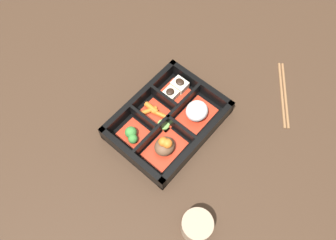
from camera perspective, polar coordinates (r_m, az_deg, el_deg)
ground_plane at (r=0.84m, az=0.00°, el=-0.79°), size 3.00×3.00×0.00m
bento_base at (r=0.83m, az=0.00°, el=-0.63°), size 0.27×0.20×0.01m
bento_rim at (r=0.82m, az=-0.11°, el=0.04°), size 0.27×0.20×0.05m
bowl_rice at (r=0.82m, az=5.01°, el=1.42°), size 0.10×0.07×0.05m
bowl_stew at (r=0.78m, az=-0.57°, el=-4.62°), size 0.10×0.07×0.05m
bowl_tofu at (r=0.86m, az=1.26°, el=5.28°), size 0.07×0.06×0.03m
bowl_carrots at (r=0.84m, az=-2.45°, el=1.58°), size 0.06×0.07×0.02m
bowl_greens at (r=0.80m, az=-6.29°, el=-2.41°), size 0.06×0.06×0.03m
bowl_pickles at (r=0.82m, az=-0.67°, el=-0.66°), size 0.04×0.03×0.01m
tea_cup at (r=0.73m, az=5.04°, el=-17.89°), size 0.07×0.07×0.06m
chopsticks at (r=0.93m, az=19.54°, el=4.33°), size 0.17×0.13×0.01m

